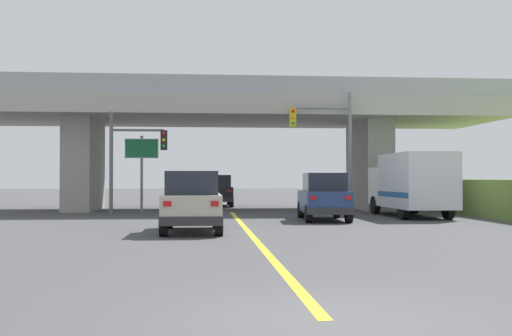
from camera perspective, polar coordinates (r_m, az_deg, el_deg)
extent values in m
plane|color=#424244|center=(36.07, -2.44, -3.81)|extent=(160.00, 160.00, 0.00)
cube|color=#A8A59E|center=(36.23, -2.44, 5.10)|extent=(30.46, 8.74, 1.07)
cube|color=#9A9891|center=(36.61, -15.36, 0.25)|extent=(1.52, 5.24, 5.09)
cube|color=#9A9891|center=(37.29, 10.23, 0.20)|extent=(1.52, 5.24, 5.09)
cube|color=#9EA0A5|center=(32.18, -2.11, 7.64)|extent=(30.46, 0.20, 0.90)
cube|color=#9EA0A5|center=(40.53, -2.69, 5.85)|extent=(30.46, 0.20, 0.90)
cube|color=yellow|center=(20.59, -0.60, -5.92)|extent=(0.20, 25.43, 0.01)
cube|color=#B7B29E|center=(21.06, -5.82, -3.61)|extent=(1.89, 4.28, 0.90)
cube|color=#1E232D|center=(20.72, -5.83, -1.35)|extent=(1.66, 2.36, 0.76)
cube|color=#2D2D30|center=(18.99, -5.92, -4.83)|extent=(1.93, 0.20, 0.28)
cube|color=red|center=(18.92, -8.07, -3.23)|extent=(0.24, 0.06, 0.16)
cube|color=red|center=(18.89, -3.77, -3.24)|extent=(0.24, 0.06, 0.16)
cylinder|color=black|center=(22.71, -7.89, -4.55)|extent=(0.26, 0.72, 0.72)
cylinder|color=black|center=(22.68, -3.61, -4.56)|extent=(0.26, 0.72, 0.72)
cylinder|color=black|center=(19.53, -8.39, -5.13)|extent=(0.26, 0.72, 0.72)
cylinder|color=black|center=(19.50, -3.41, -5.14)|extent=(0.26, 0.72, 0.72)
cube|color=navy|center=(27.06, 6.14, -3.03)|extent=(2.10, 4.51, 0.90)
cube|color=#1E232D|center=(26.71, 6.22, -1.27)|extent=(1.76, 2.52, 0.76)
cube|color=#2D2D30|center=(24.94, 6.78, -3.91)|extent=(1.87, 0.32, 0.28)
cube|color=red|center=(24.76, 5.23, -2.71)|extent=(0.24, 0.08, 0.16)
cube|color=red|center=(24.95, 8.36, -2.69)|extent=(0.24, 0.08, 0.16)
cylinder|color=black|center=(28.62, 4.09, -3.82)|extent=(0.30, 0.73, 0.72)
cylinder|color=black|center=(28.82, 7.32, -3.80)|extent=(0.30, 0.73, 0.72)
cylinder|color=black|center=(25.34, 4.79, -4.19)|extent=(0.30, 0.73, 0.72)
cylinder|color=black|center=(25.56, 8.43, -4.15)|extent=(0.30, 0.73, 0.72)
cube|color=silver|center=(32.57, 12.48, -1.63)|extent=(2.20, 2.00, 1.90)
cube|color=silver|center=(29.42, 14.40, -1.12)|extent=(2.31, 4.63, 2.48)
cube|color=#195999|center=(29.42, 14.41, -2.33)|extent=(2.33, 4.54, 0.24)
cylinder|color=black|center=(32.31, 10.79, -3.32)|extent=(0.30, 0.90, 0.90)
cylinder|color=black|center=(32.90, 14.15, -3.27)|extent=(0.30, 0.90, 0.90)
cylinder|color=black|center=(28.03, 13.26, -3.67)|extent=(0.30, 0.90, 0.90)
cylinder|color=black|center=(28.71, 17.06, -3.59)|extent=(0.30, 0.90, 0.90)
cube|color=black|center=(40.78, -3.61, -2.35)|extent=(1.96, 4.58, 0.90)
cube|color=#1E232D|center=(40.43, -3.59, -1.18)|extent=(1.73, 2.52, 0.76)
cube|color=#2D2D30|center=(38.55, -3.53, -2.88)|extent=(2.00, 0.20, 0.28)
cube|color=red|center=(38.46, -4.63, -2.10)|extent=(0.24, 0.06, 0.16)
cube|color=red|center=(38.49, -2.43, -2.10)|extent=(0.24, 0.06, 0.16)
cylinder|color=black|center=(42.52, -4.85, -2.89)|extent=(0.26, 0.72, 0.72)
cylinder|color=black|center=(42.56, -2.47, -2.90)|extent=(0.26, 0.72, 0.72)
cylinder|color=black|center=(39.04, -4.85, -3.06)|extent=(0.26, 0.72, 0.72)
cylinder|color=black|center=(39.08, -2.25, -3.07)|extent=(0.26, 0.72, 0.72)
cylinder|color=slate|center=(32.16, 8.53, 1.35)|extent=(0.18, 0.18, 6.17)
cylinder|color=slate|center=(32.03, 5.96, 5.43)|extent=(2.93, 0.12, 0.12)
cube|color=gold|center=(31.73, 3.35, 4.61)|extent=(0.32, 0.26, 0.96)
sphere|color=red|center=(31.62, 3.39, 5.18)|extent=(0.16, 0.16, 0.16)
sphere|color=gold|center=(31.59, 3.39, 4.64)|extent=(0.16, 0.16, 0.16)
sphere|color=green|center=(31.56, 3.39, 4.09)|extent=(0.16, 0.16, 0.16)
cylinder|color=#56595E|center=(31.00, -13.02, 0.39)|extent=(0.18, 0.18, 5.02)
cylinder|color=#56595E|center=(30.93, -10.69, 3.40)|extent=(2.52, 0.12, 0.12)
cube|color=black|center=(30.79, -8.36, 2.52)|extent=(0.32, 0.26, 0.96)
sphere|color=red|center=(30.66, -8.38, 3.10)|extent=(0.16, 0.16, 0.16)
sphere|color=gold|center=(30.64, -8.38, 2.54)|extent=(0.16, 0.16, 0.16)
sphere|color=green|center=(30.63, -8.38, 1.98)|extent=(0.16, 0.16, 0.16)
cylinder|color=slate|center=(34.10, -10.35, -0.52)|extent=(0.14, 0.14, 4.09)
cube|color=#197242|center=(34.08, -10.35, 1.76)|extent=(1.71, 0.08, 0.97)
cube|color=white|center=(34.07, -10.35, 1.76)|extent=(1.79, 0.04, 1.05)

